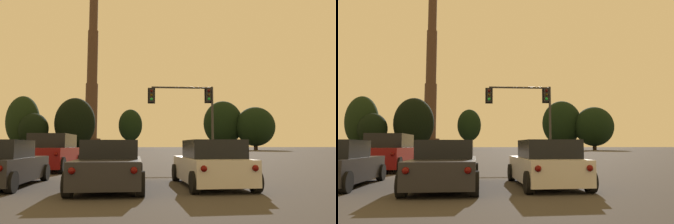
% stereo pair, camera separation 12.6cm
% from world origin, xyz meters
% --- Properties ---
extents(hatchback_left_lane_second, '(1.96, 4.13, 1.44)m').
position_xyz_m(hatchback_left_lane_second, '(-3.29, 9.75, 0.66)').
color(hatchback_left_lane_second, '#232328').
rests_on(hatchback_left_lane_second, ground_plane).
extents(hatchback_right_lane_second, '(2.09, 4.18, 1.44)m').
position_xyz_m(hatchback_right_lane_second, '(3.17, 9.33, 0.66)').
color(hatchback_right_lane_second, silver).
rests_on(hatchback_right_lane_second, ground_plane).
extents(suv_left_lane_front, '(2.10, 4.91, 1.86)m').
position_xyz_m(suv_left_lane_front, '(-3.50, 16.32, 0.90)').
color(suv_left_lane_front, maroon).
rests_on(suv_left_lane_front, ground_plane).
extents(sedan_center_lane_second, '(2.04, 4.73, 1.43)m').
position_xyz_m(sedan_center_lane_second, '(0.09, 9.34, 0.67)').
color(sedan_center_lane_second, '#232328').
rests_on(sedan_center_lane_second, ground_plane).
extents(traffic_light_overhead_right, '(5.29, 0.50, 5.92)m').
position_xyz_m(traffic_light_overhead_right, '(4.85, 24.37, 4.52)').
color(traffic_light_overhead_right, '#2D2D30').
rests_on(traffic_light_overhead_right, ground_plane).
extents(smokestack, '(7.04, 7.04, 64.29)m').
position_xyz_m(smokestack, '(-17.52, 119.96, 25.13)').
color(smokestack, '#3C2B22').
rests_on(smokestack, ground_plane).
extents(treeline_left_mid, '(7.03, 6.33, 12.13)m').
position_xyz_m(treeline_left_mid, '(-2.42, 97.38, 7.36)').
color(treeline_left_mid, black).
rests_on(treeline_left_mid, ground_plane).
extents(treeline_center_right, '(11.32, 10.19, 14.84)m').
position_xyz_m(treeline_center_right, '(-17.92, 93.49, 7.63)').
color(treeline_center_right, black).
rests_on(treeline_center_right, ground_plane).
extents(treeline_far_right, '(11.49, 10.35, 12.62)m').
position_xyz_m(treeline_far_right, '(34.22, 92.75, 6.87)').
color(treeline_far_right, black).
rests_on(treeline_far_right, ground_plane).
extents(treeline_right_mid, '(7.87, 7.09, 10.16)m').
position_xyz_m(treeline_right_mid, '(-28.52, 91.16, 5.81)').
color(treeline_right_mid, black).
rests_on(treeline_right_mid, ground_plane).
extents(treeline_far_left, '(9.10, 8.19, 15.25)m').
position_xyz_m(treeline_far_left, '(-32.40, 93.77, 8.11)').
color(treeline_far_left, black).
rests_on(treeline_far_left, ground_plane).
extents(treeline_center_left, '(11.86, 10.67, 14.82)m').
position_xyz_m(treeline_center_left, '(25.59, 96.70, 8.01)').
color(treeline_center_left, black).
rests_on(treeline_center_left, ground_plane).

